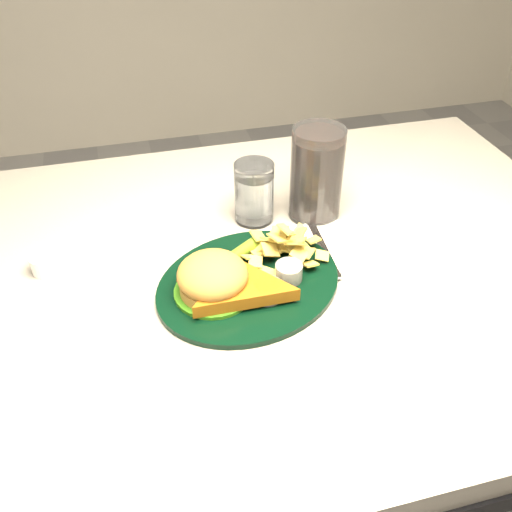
{
  "coord_description": "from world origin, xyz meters",
  "views": [
    {
      "loc": [
        -0.14,
        -0.65,
        1.29
      ],
      "look_at": [
        0.02,
        -0.04,
        0.8
      ],
      "focal_mm": 40.0,
      "sensor_mm": 36.0,
      "label": 1
    }
  ],
  "objects_px": {
    "fork_napkin": "(321,245)",
    "dinner_plate": "(249,269)",
    "water_glass": "(254,193)",
    "cola_glass": "(317,174)",
    "table": "(241,422)"
  },
  "relations": [
    {
      "from": "fork_napkin",
      "to": "dinner_plate",
      "type": "bearing_deg",
      "value": -153.01
    },
    {
      "from": "water_glass",
      "to": "cola_glass",
      "type": "relative_size",
      "value": 0.65
    },
    {
      "from": "cola_glass",
      "to": "water_glass",
      "type": "bearing_deg",
      "value": 172.44
    },
    {
      "from": "fork_napkin",
      "to": "table",
      "type": "bearing_deg",
      "value": -171.08
    },
    {
      "from": "dinner_plate",
      "to": "cola_glass",
      "type": "xyz_separation_m",
      "value": [
        0.15,
        0.15,
        0.05
      ]
    },
    {
      "from": "dinner_plate",
      "to": "water_glass",
      "type": "height_order",
      "value": "water_glass"
    },
    {
      "from": "table",
      "to": "water_glass",
      "type": "height_order",
      "value": "water_glass"
    },
    {
      "from": "water_glass",
      "to": "fork_napkin",
      "type": "bearing_deg",
      "value": -53.52
    },
    {
      "from": "dinner_plate",
      "to": "cola_glass",
      "type": "relative_size",
      "value": 1.77
    },
    {
      "from": "dinner_plate",
      "to": "fork_napkin",
      "type": "height_order",
      "value": "dinner_plate"
    },
    {
      "from": "cola_glass",
      "to": "fork_napkin",
      "type": "distance_m",
      "value": 0.12
    },
    {
      "from": "cola_glass",
      "to": "table",
      "type": "bearing_deg",
      "value": -145.85
    },
    {
      "from": "table",
      "to": "cola_glass",
      "type": "relative_size",
      "value": 7.69
    },
    {
      "from": "table",
      "to": "dinner_plate",
      "type": "relative_size",
      "value": 4.34
    },
    {
      "from": "table",
      "to": "cola_glass",
      "type": "height_order",
      "value": "cola_glass"
    }
  ]
}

